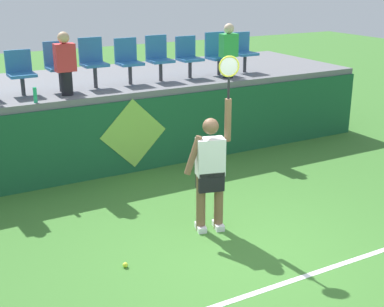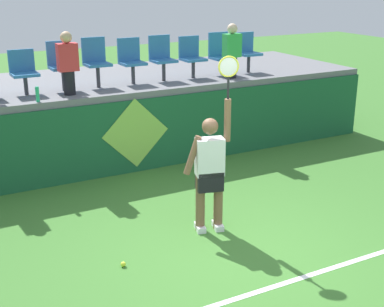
{
  "view_description": "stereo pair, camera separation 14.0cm",
  "coord_description": "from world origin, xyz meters",
  "px_view_note": "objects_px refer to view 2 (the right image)",
  "views": [
    {
      "loc": [
        -3.54,
        -5.19,
        3.49
      ],
      "look_at": [
        0.02,
        1.22,
        1.0
      ],
      "focal_mm": 50.56,
      "sensor_mm": 36.0,
      "label": 1
    },
    {
      "loc": [
        -3.42,
        -5.26,
        3.49
      ],
      "look_at": [
        0.02,
        1.22,
        1.0
      ],
      "focal_mm": 50.56,
      "sensor_mm": 36.0,
      "label": 2
    }
  ],
  "objects_px": {
    "stadium_chair_9": "(247,50)",
    "tennis_ball": "(123,264)",
    "water_bottle": "(37,94)",
    "tennis_player": "(210,169)",
    "stadium_chair_6": "(162,56)",
    "stadium_chair_7": "(191,55)",
    "stadium_chair_3": "(61,63)",
    "spectator_0": "(232,50)",
    "stadium_chair_4": "(96,59)",
    "stadium_chair_8": "(221,53)",
    "spectator_1": "(68,62)",
    "stadium_chair_2": "(24,70)",
    "stadium_chair_5": "(131,59)"
  },
  "relations": [
    {
      "from": "stadium_chair_9",
      "to": "stadium_chair_3",
      "type": "bearing_deg",
      "value": 179.98
    },
    {
      "from": "stadium_chair_2",
      "to": "stadium_chair_8",
      "type": "distance_m",
      "value": 3.95
    },
    {
      "from": "stadium_chair_6",
      "to": "spectator_0",
      "type": "bearing_deg",
      "value": -17.87
    },
    {
      "from": "tennis_ball",
      "to": "spectator_0",
      "type": "height_order",
      "value": "spectator_0"
    },
    {
      "from": "stadium_chair_2",
      "to": "stadium_chair_7",
      "type": "distance_m",
      "value": 3.27
    },
    {
      "from": "stadium_chair_3",
      "to": "spectator_1",
      "type": "distance_m",
      "value": 0.43
    },
    {
      "from": "stadium_chair_7",
      "to": "spectator_0",
      "type": "distance_m",
      "value": 0.81
    },
    {
      "from": "tennis_ball",
      "to": "stadium_chair_7",
      "type": "height_order",
      "value": "stadium_chair_7"
    },
    {
      "from": "tennis_player",
      "to": "tennis_ball",
      "type": "relative_size",
      "value": 37.13
    },
    {
      "from": "tennis_ball",
      "to": "spectator_0",
      "type": "bearing_deg",
      "value": 43.2
    },
    {
      "from": "tennis_player",
      "to": "stadium_chair_6",
      "type": "xyz_separation_m",
      "value": [
        0.93,
        3.52,
        1.01
      ]
    },
    {
      "from": "stadium_chair_2",
      "to": "stadium_chair_5",
      "type": "relative_size",
      "value": 0.9
    },
    {
      "from": "stadium_chair_8",
      "to": "stadium_chair_7",
      "type": "bearing_deg",
      "value": -179.39
    },
    {
      "from": "stadium_chair_4",
      "to": "stadium_chair_8",
      "type": "height_order",
      "value": "stadium_chair_4"
    },
    {
      "from": "stadium_chair_6",
      "to": "spectator_0",
      "type": "relative_size",
      "value": 0.81
    },
    {
      "from": "stadium_chair_5",
      "to": "spectator_0",
      "type": "xyz_separation_m",
      "value": [
        1.96,
        -0.43,
        0.09
      ]
    },
    {
      "from": "stadium_chair_7",
      "to": "spectator_0",
      "type": "bearing_deg",
      "value": -32.04
    },
    {
      "from": "stadium_chair_2",
      "to": "stadium_chair_4",
      "type": "bearing_deg",
      "value": 0.26
    },
    {
      "from": "stadium_chair_3",
      "to": "stadium_chair_9",
      "type": "height_order",
      "value": "stadium_chair_3"
    },
    {
      "from": "tennis_ball",
      "to": "stadium_chair_3",
      "type": "height_order",
      "value": "stadium_chair_3"
    },
    {
      "from": "tennis_player",
      "to": "stadium_chair_9",
      "type": "distance_m",
      "value": 4.66
    },
    {
      "from": "stadium_chair_7",
      "to": "spectator_1",
      "type": "xyz_separation_m",
      "value": [
        -2.61,
        -0.43,
        0.12
      ]
    },
    {
      "from": "water_bottle",
      "to": "stadium_chair_3",
      "type": "height_order",
      "value": "stadium_chair_3"
    },
    {
      "from": "stadium_chair_9",
      "to": "tennis_ball",
      "type": "bearing_deg",
      "value": -138.06
    },
    {
      "from": "stadium_chair_5",
      "to": "stadium_chair_8",
      "type": "distance_m",
      "value": 1.96
    },
    {
      "from": "water_bottle",
      "to": "stadium_chair_2",
      "type": "xyz_separation_m",
      "value": [
        -0.05,
        0.72,
        0.29
      ]
    },
    {
      "from": "tennis_player",
      "to": "stadium_chair_8",
      "type": "distance_m",
      "value": 4.29
    },
    {
      "from": "tennis_player",
      "to": "water_bottle",
      "type": "height_order",
      "value": "tennis_player"
    },
    {
      "from": "tennis_player",
      "to": "stadium_chair_2",
      "type": "height_order",
      "value": "tennis_player"
    },
    {
      "from": "stadium_chair_5",
      "to": "spectator_1",
      "type": "relative_size",
      "value": 0.78
    },
    {
      "from": "tennis_player",
      "to": "spectator_0",
      "type": "distance_m",
      "value": 3.98
    },
    {
      "from": "water_bottle",
      "to": "stadium_chair_2",
      "type": "bearing_deg",
      "value": 93.78
    },
    {
      "from": "tennis_player",
      "to": "stadium_chair_3",
      "type": "height_order",
      "value": "tennis_player"
    },
    {
      "from": "stadium_chair_3",
      "to": "stadium_chair_7",
      "type": "bearing_deg",
      "value": -0.0
    },
    {
      "from": "spectator_0",
      "to": "stadium_chair_6",
      "type": "bearing_deg",
      "value": 162.13
    },
    {
      "from": "tennis_player",
      "to": "stadium_chair_5",
      "type": "height_order",
      "value": "tennis_player"
    },
    {
      "from": "stadium_chair_7",
      "to": "stadium_chair_8",
      "type": "relative_size",
      "value": 0.95
    },
    {
      "from": "stadium_chair_7",
      "to": "stadium_chair_9",
      "type": "bearing_deg",
      "value": -0.05
    },
    {
      "from": "water_bottle",
      "to": "stadium_chair_6",
      "type": "xyz_separation_m",
      "value": [
        2.57,
        0.72,
        0.35
      ]
    },
    {
      "from": "tennis_player",
      "to": "stadium_chair_4",
      "type": "relative_size",
      "value": 2.75
    },
    {
      "from": "spectator_1",
      "to": "stadium_chair_3",
      "type": "bearing_deg",
      "value": 90.0
    },
    {
      "from": "tennis_ball",
      "to": "stadium_chair_9",
      "type": "bearing_deg",
      "value": 41.94
    },
    {
      "from": "tennis_ball",
      "to": "stadium_chair_8",
      "type": "xyz_separation_m",
      "value": [
        3.71,
        3.91,
        1.87
      ]
    },
    {
      "from": "stadium_chair_3",
      "to": "stadium_chair_5",
      "type": "xyz_separation_m",
      "value": [
        1.32,
        0.0,
        -0.02
      ]
    },
    {
      "from": "spectator_0",
      "to": "stadium_chair_3",
      "type": "bearing_deg",
      "value": 172.64
    },
    {
      "from": "spectator_1",
      "to": "stadium_chair_9",
      "type": "bearing_deg",
      "value": 6.2
    },
    {
      "from": "stadium_chair_2",
      "to": "stadium_chair_7",
      "type": "height_order",
      "value": "stadium_chair_7"
    },
    {
      "from": "tennis_player",
      "to": "stadium_chair_8",
      "type": "bearing_deg",
      "value": 57.39
    },
    {
      "from": "water_bottle",
      "to": "tennis_player",
      "type": "bearing_deg",
      "value": -59.47
    },
    {
      "from": "stadium_chair_8",
      "to": "spectator_1",
      "type": "distance_m",
      "value": 3.31
    }
  ]
}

